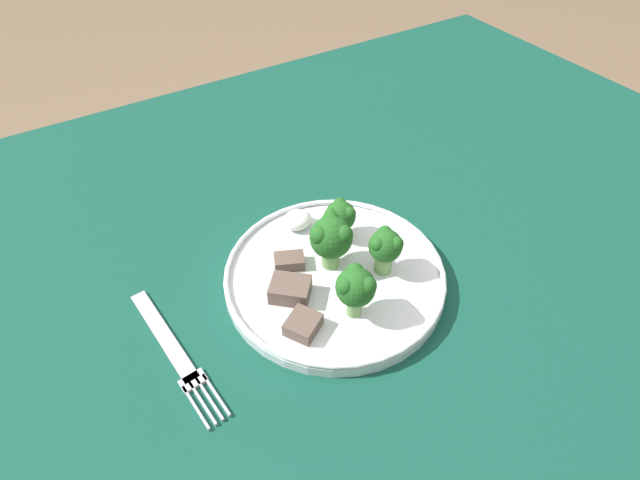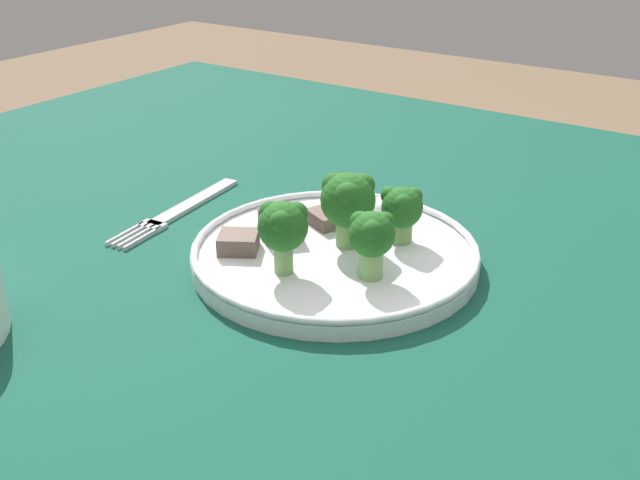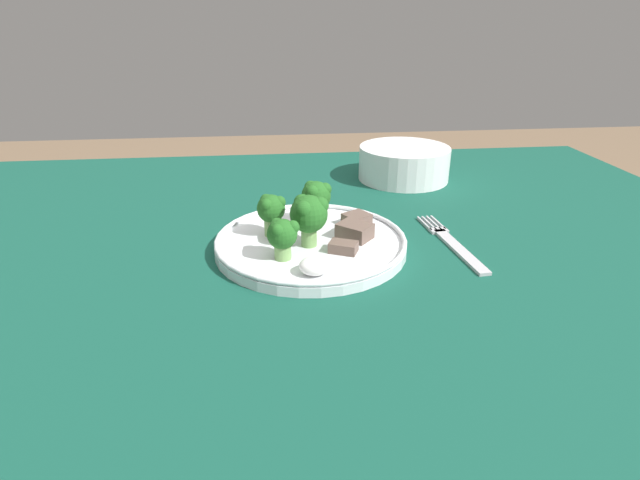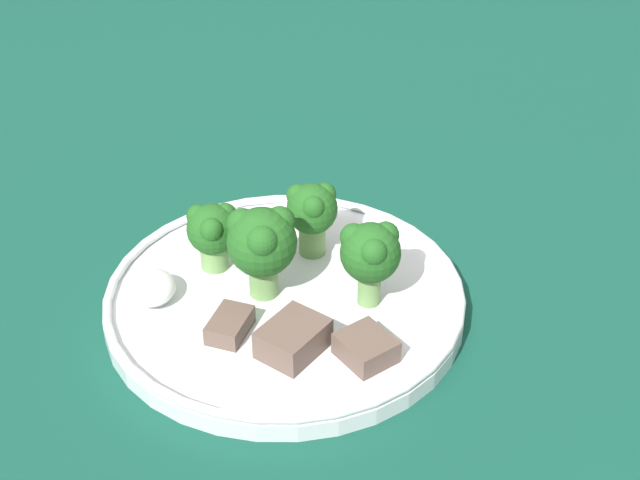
% 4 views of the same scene
% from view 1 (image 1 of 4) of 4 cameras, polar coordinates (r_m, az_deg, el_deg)
% --- Properties ---
extents(table, '(1.29, 0.97, 0.74)m').
position_cam_1_polar(table, '(0.64, 2.68, -8.59)').
color(table, '#114738').
rests_on(table, ground_plane).
extents(dinner_plate, '(0.24, 0.24, 0.02)m').
position_cam_1_polar(dinner_plate, '(0.54, 1.68, -4.04)').
color(dinner_plate, white).
rests_on(dinner_plate, table).
extents(fork, '(0.04, 0.18, 0.00)m').
position_cam_1_polar(fork, '(0.51, -16.35, -12.10)').
color(fork, '#B2B2B7').
rests_on(fork, table).
extents(broccoli_floret_near_rim_left, '(0.04, 0.04, 0.06)m').
position_cam_1_polar(broccoli_floret_near_rim_left, '(0.48, 4.10, -5.40)').
color(broccoli_floret_near_rim_left, '#709E56').
rests_on(broccoli_floret_near_rim_left, dinner_plate).
extents(broccoli_floret_center_left, '(0.04, 0.03, 0.05)m').
position_cam_1_polar(broccoli_floret_center_left, '(0.56, 2.33, 2.70)').
color(broccoli_floret_center_left, '#709E56').
rests_on(broccoli_floret_center_left, dinner_plate).
extents(broccoli_floret_back_left, '(0.04, 0.04, 0.05)m').
position_cam_1_polar(broccoli_floret_back_left, '(0.52, 7.48, -0.78)').
color(broccoli_floret_back_left, '#709E56').
rests_on(broccoli_floret_back_left, dinner_plate).
extents(broccoli_floret_front_left, '(0.05, 0.05, 0.06)m').
position_cam_1_polar(broccoli_floret_front_left, '(0.52, 1.28, 0.30)').
color(broccoli_floret_front_left, '#709E56').
rests_on(broccoli_floret_front_left, dinner_plate).
extents(meat_slice_front_slice, '(0.04, 0.03, 0.01)m').
position_cam_1_polar(meat_slice_front_slice, '(0.54, -3.53, -2.40)').
color(meat_slice_front_slice, brown).
rests_on(meat_slice_front_slice, dinner_plate).
extents(meat_slice_middle_slice, '(0.05, 0.05, 0.02)m').
position_cam_1_polar(meat_slice_middle_slice, '(0.51, -3.43, -5.67)').
color(meat_slice_middle_slice, brown).
rests_on(meat_slice_middle_slice, dinner_plate).
extents(meat_slice_rear_slice, '(0.04, 0.04, 0.02)m').
position_cam_1_polar(meat_slice_rear_slice, '(0.49, -1.96, -9.64)').
color(meat_slice_rear_slice, brown).
rests_on(meat_slice_rear_slice, dinner_plate).
extents(sauce_dollop, '(0.03, 0.03, 0.02)m').
position_cam_1_polar(sauce_dollop, '(0.59, -2.60, 2.32)').
color(sauce_dollop, white).
rests_on(sauce_dollop, dinner_plate).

